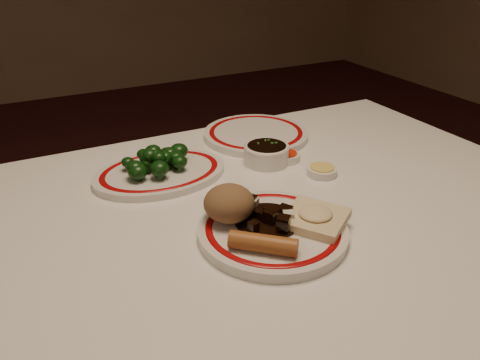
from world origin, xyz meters
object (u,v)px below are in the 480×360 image
object	(u,v)px
soy_bowl	(266,154)
fried_wonton	(315,217)
stirfry_heap	(269,216)
main_plate	(273,231)
broccoli_pile	(159,160)
dining_table	(272,253)
broccoli_plate	(160,173)
rice_mound	(229,203)
spring_roll	(263,244)

from	to	relation	value
soy_bowl	fried_wonton	bearing A→B (deg)	-103.26
fried_wonton	stirfry_heap	bearing A→B (deg)	149.92
main_plate	fried_wonton	world-z (taller)	fried_wonton
broccoli_pile	stirfry_heap	bearing A→B (deg)	-70.38
dining_table	broccoli_plate	xyz separation A→B (m)	(-0.14, 0.23, 0.10)
stirfry_heap	broccoli_pile	distance (m)	0.30
main_plate	broccoli_plate	bearing A→B (deg)	108.29
dining_table	main_plate	xyz separation A→B (m)	(-0.04, -0.06, 0.10)
main_plate	rice_mound	size ratio (longest dim) A/B	2.97
main_plate	spring_roll	distance (m)	0.07
dining_table	stirfry_heap	bearing A→B (deg)	-129.22
soy_bowl	broccoli_pile	bearing A→B (deg)	169.77
stirfry_heap	broccoli_plate	size ratio (longest dim) A/B	0.41
spring_roll	soy_bowl	world-z (taller)	spring_roll
rice_mound	broccoli_pile	world-z (taller)	rice_mound
main_plate	fried_wonton	size ratio (longest dim) A/B	1.87
broccoli_plate	dining_table	bearing A→B (deg)	-59.03
main_plate	broccoli_plate	size ratio (longest dim) A/B	0.92
spring_roll	fried_wonton	world-z (taller)	spring_roll
broccoli_plate	spring_roll	bearing A→B (deg)	-81.95
rice_mound	fried_wonton	bearing A→B (deg)	-31.55
broccoli_plate	soy_bowl	world-z (taller)	soy_bowl
dining_table	soy_bowl	distance (m)	0.24
rice_mound	stirfry_heap	distance (m)	0.07
dining_table	stirfry_heap	distance (m)	0.13
dining_table	rice_mound	size ratio (longest dim) A/B	13.89
stirfry_heap	soy_bowl	world-z (taller)	stirfry_heap
fried_wonton	broccoli_pile	bearing A→B (deg)	117.64
dining_table	fried_wonton	distance (m)	0.15
main_plate	soy_bowl	distance (m)	0.29
soy_bowl	stirfry_heap	bearing A→B (deg)	-119.10
broccoli_plate	soy_bowl	bearing A→B (deg)	-9.93
dining_table	main_plate	distance (m)	0.13
rice_mound	fried_wonton	world-z (taller)	rice_mound
rice_mound	broccoli_pile	distance (m)	0.25
main_plate	soy_bowl	bearing A→B (deg)	62.21
dining_table	main_plate	world-z (taller)	main_plate
spring_roll	dining_table	bearing A→B (deg)	3.77
fried_wonton	spring_roll	bearing A→B (deg)	-165.26
main_plate	broccoli_pile	distance (m)	0.31
spring_roll	broccoli_plate	size ratio (longest dim) A/B	0.37
fried_wonton	broccoli_pile	xyz separation A→B (m)	(-0.17, 0.32, 0.01)
dining_table	stirfry_heap	world-z (taller)	stirfry_heap
spring_roll	broccoli_plate	world-z (taller)	spring_roll
stirfry_heap	soy_bowl	size ratio (longest dim) A/B	1.16
dining_table	soy_bowl	xyz separation A→B (m)	(0.09, 0.19, 0.11)
main_plate	stirfry_heap	size ratio (longest dim) A/B	2.25
fried_wonton	broccoli_pile	size ratio (longest dim) A/B	0.94
main_plate	broccoli_pile	world-z (taller)	broccoli_pile
dining_table	stirfry_heap	size ratio (longest dim) A/B	10.53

